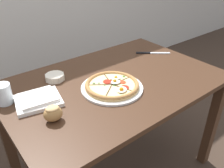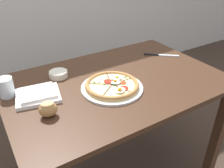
# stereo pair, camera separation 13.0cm
# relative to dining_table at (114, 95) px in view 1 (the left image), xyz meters

# --- Properties ---
(ground_plane) EXTENTS (12.00, 12.00, 0.00)m
(ground_plane) POSITION_rel_dining_table_xyz_m (0.00, 0.00, -0.65)
(ground_plane) COLOR #3D2D23
(dining_table) EXTENTS (1.27, 0.84, 0.75)m
(dining_table) POSITION_rel_dining_table_xyz_m (0.00, 0.00, 0.00)
(dining_table) COLOR #422819
(dining_table) RESTS_ON ground_plane
(pizza) EXTENTS (0.34, 0.34, 0.05)m
(pizza) POSITION_rel_dining_table_xyz_m (-0.07, -0.07, 0.13)
(pizza) COLOR white
(pizza) RESTS_ON dining_table
(ramekin_bowl) EXTENTS (0.12, 0.12, 0.04)m
(ramekin_bowl) POSITION_rel_dining_table_xyz_m (-0.27, 0.22, 0.13)
(ramekin_bowl) COLOR silver
(ramekin_bowl) RESTS_ON dining_table
(napkin_folded) EXTENTS (0.25, 0.23, 0.04)m
(napkin_folded) POSITION_rel_dining_table_xyz_m (-0.44, 0.06, 0.12)
(napkin_folded) COLOR white
(napkin_folded) RESTS_ON dining_table
(bread_piece_near) EXTENTS (0.10, 0.08, 0.08)m
(bread_piece_near) POSITION_rel_dining_table_xyz_m (-0.44, -0.12, 0.15)
(bread_piece_near) COLOR #B27F47
(bread_piece_near) RESTS_ON dining_table
(knife_main) EXTENTS (0.20, 0.17, 0.01)m
(knife_main) POSITION_rel_dining_table_xyz_m (0.47, 0.13, 0.11)
(knife_main) COLOR silver
(knife_main) RESTS_ON dining_table
(water_glass) EXTENTS (0.08, 0.08, 0.10)m
(water_glass) POSITION_rel_dining_table_xyz_m (-0.57, 0.16, 0.15)
(water_glass) COLOR white
(water_glass) RESTS_ON dining_table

